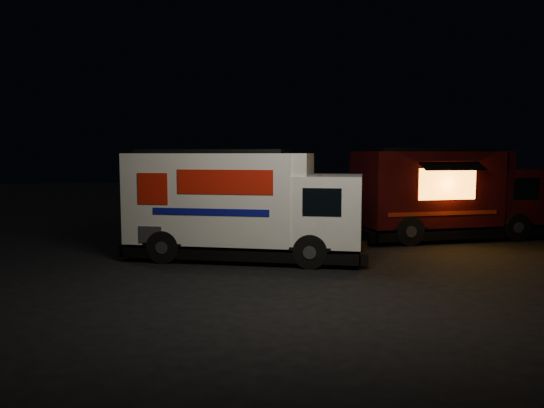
{
  "coord_description": "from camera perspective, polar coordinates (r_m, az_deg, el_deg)",
  "views": [
    {
      "loc": [
        -2.38,
        -13.34,
        2.93
      ],
      "look_at": [
        0.04,
        2.0,
        1.42
      ],
      "focal_mm": 35.0,
      "sensor_mm": 36.0,
      "label": 1
    }
  ],
  "objects": [
    {
      "name": "ground",
      "position": [
        13.87,
        1.13,
        -6.65
      ],
      "size": [
        80.0,
        80.0,
        0.0
      ],
      "primitive_type": "plane",
      "color": "black",
      "rests_on": "ground"
    },
    {
      "name": "white_truck",
      "position": [
        14.63,
        -2.84,
        -0.03
      ],
      "size": [
        7.03,
        4.29,
        3.02
      ],
      "primitive_type": null,
      "rotation": [
        0.0,
        0.0,
        -0.33
      ],
      "color": "silver",
      "rests_on": "ground"
    },
    {
      "name": "red_truck",
      "position": [
        19.08,
        18.4,
        1.1
      ],
      "size": [
        6.79,
        2.92,
        3.08
      ],
      "primitive_type": null,
      "rotation": [
        0.0,
        0.0,
        0.07
      ],
      "color": "#3B0A0D",
      "rests_on": "ground"
    }
  ]
}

